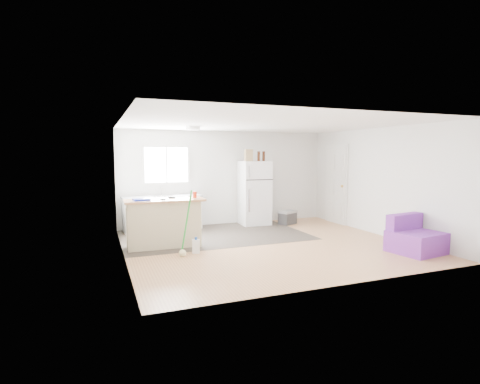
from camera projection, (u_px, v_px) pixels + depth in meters
name	position (u px, v px, depth m)	size (l,w,h in m)	color
room	(268.00, 185.00, 7.39)	(5.51, 5.01, 2.41)	#A86F46
vinyl_zone	(214.00, 235.00, 8.41)	(4.05, 2.50, 0.00)	#2F2823
window	(166.00, 165.00, 9.10)	(1.18, 0.06, 0.98)	white
interior_door	(336.00, 185.00, 9.83)	(0.11, 0.92, 2.10)	white
ceiling_fixture	(193.00, 128.00, 7.96)	(0.30, 0.30, 0.07)	white
kitchen_cabinets	(163.00, 213.00, 8.90)	(1.89, 0.73, 1.09)	white
peninsula	(164.00, 223.00, 7.30)	(1.54, 0.62, 0.94)	#C4B78D
refrigerator	(254.00, 193.00, 9.65)	(0.74, 0.71, 1.64)	white
cooler	(288.00, 217.00, 9.72)	(0.55, 0.48, 0.35)	#313133
purple_seat	(414.00, 239.00, 6.92)	(0.93, 0.89, 0.68)	purple
cleaner_jug	(196.00, 246.00, 6.85)	(0.16, 0.13, 0.30)	silver
mop	(184.00, 243.00, 6.68)	(0.27, 0.32, 1.19)	green
red_cup	(195.00, 195.00, 7.52)	(0.08, 0.08, 0.12)	red
blue_tray	(142.00, 200.00, 7.06)	(0.30, 0.22, 0.04)	#1223AF
tool_a	(172.00, 197.00, 7.43)	(0.14, 0.05, 0.03)	black
tool_b	(163.00, 199.00, 7.15)	(0.10, 0.04, 0.03)	black
cardboard_box	(249.00, 155.00, 9.47)	(0.20, 0.10, 0.30)	#A2855C
bottle_left	(259.00, 156.00, 9.52)	(0.07, 0.07, 0.25)	#351709
bottle_right	(264.00, 156.00, 9.60)	(0.07, 0.07, 0.25)	#351709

